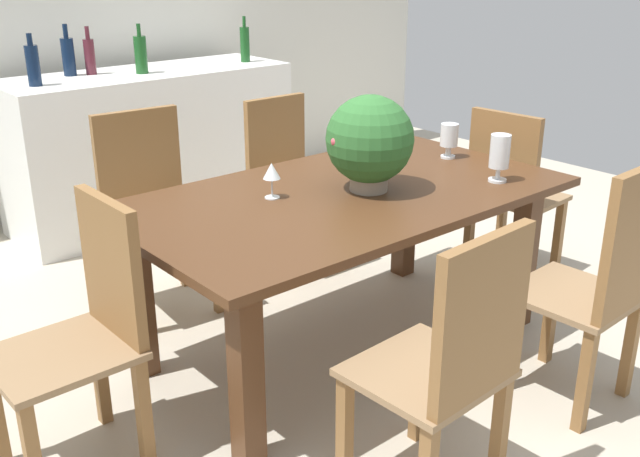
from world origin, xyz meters
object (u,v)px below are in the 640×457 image
at_px(chair_head_end, 87,325).
at_px(chair_near_right, 601,279).
at_px(flower_centerpiece, 370,141).
at_px(crystal_vase_center_near, 449,137).
at_px(chair_far_left, 150,201).
at_px(wine_glass, 272,172).
at_px(wine_bottle_dark, 90,56).
at_px(chair_far_right, 287,174).
at_px(wine_bottle_green, 33,65).
at_px(dining_table, 345,216).
at_px(wine_bottle_amber, 68,56).
at_px(chair_near_left, 452,359).
at_px(wine_bottle_tall, 245,44).
at_px(kitchen_counter, 152,146).
at_px(chair_foot_end, 510,187).
at_px(wine_bottle_clear, 141,54).
at_px(crystal_vase_left, 500,153).

xyz_separation_m(chair_head_end, chair_near_right, (1.63, -0.98, 0.03)).
distance_m(flower_centerpiece, crystal_vase_center_near, 0.68).
distance_m(chair_far_left, wine_glass, 0.91).
bearing_deg(wine_bottle_dark, chair_far_right, -67.11).
bearing_deg(wine_bottle_green, wine_glass, -83.02).
distance_m(dining_table, wine_bottle_amber, 2.35).
bearing_deg(chair_near_left, chair_far_right, -116.36).
xyz_separation_m(dining_table, wine_bottle_dark, (-0.11, 2.25, 0.46)).
height_order(wine_glass, wine_bottle_green, wine_bottle_green).
bearing_deg(wine_glass, flower_centerpiece, -26.17).
xyz_separation_m(wine_bottle_tall, wine_bottle_green, (-1.46, 0.01, -0.00)).
height_order(kitchen_counter, wine_bottle_dark, wine_bottle_dark).
bearing_deg(wine_bottle_tall, kitchen_counter, 173.30).
height_order(flower_centerpiece, wine_bottle_green, wine_bottle_green).
bearing_deg(wine_bottle_amber, chair_head_end, -112.81).
distance_m(chair_foot_end, wine_bottle_dark, 2.67).
distance_m(chair_far_left, wine_bottle_clear, 1.36).
xyz_separation_m(crystal_vase_left, wine_bottle_amber, (-0.85, 2.63, 0.23)).
xyz_separation_m(chair_far_right, crystal_vase_center_near, (0.32, -0.90, 0.33)).
xyz_separation_m(flower_centerpiece, wine_glass, (-0.38, 0.19, -0.11)).
xyz_separation_m(chair_near_left, flower_centerpiece, (0.52, 0.92, 0.43)).
bearing_deg(chair_far_right, chair_near_right, -89.51).
xyz_separation_m(chair_foot_end, crystal_vase_center_near, (-0.45, 0.07, 0.33)).
relative_size(chair_near_right, wine_bottle_dark, 3.48).
height_order(crystal_vase_center_near, wine_bottle_clear, wine_bottle_clear).
distance_m(chair_foot_end, kitchen_counter, 2.37).
relative_size(crystal_vase_left, wine_glass, 1.41).
xyz_separation_m(chair_far_right, crystal_vase_left, (0.19, -1.30, 0.36)).
bearing_deg(wine_bottle_dark, wine_bottle_green, -157.09).
bearing_deg(dining_table, chair_far_left, 113.42).
bearing_deg(dining_table, wine_bottle_tall, 65.59).
bearing_deg(crystal_vase_center_near, wine_glass, 176.21).
distance_m(dining_table, wine_bottle_dark, 2.30).
xyz_separation_m(dining_table, chair_far_right, (0.43, 0.97, -0.12)).
bearing_deg(wine_bottle_dark, crystal_vase_left, -74.29).
distance_m(kitchen_counter, wine_bottle_green, 0.96).
bearing_deg(dining_table, crystal_vase_center_near, 5.09).
bearing_deg(chair_foot_end, chair_near_left, 116.42).
bearing_deg(chair_far_left, wine_glass, -76.00).
xyz_separation_m(chair_near_left, wine_bottle_amber, (0.20, 3.26, 0.57)).
xyz_separation_m(crystal_vase_left, wine_bottle_dark, (-0.73, 2.59, 0.22)).
bearing_deg(crystal_vase_center_near, dining_table, -174.91).
xyz_separation_m(chair_near_right, wine_bottle_tall, (0.50, 3.04, 0.56)).
bearing_deg(wine_bottle_clear, flower_centerpiece, -91.67).
xyz_separation_m(chair_head_end, chair_near_left, (0.76, -0.97, 0.01)).
bearing_deg(chair_head_end, wine_bottle_tall, 133.52).
xyz_separation_m(kitchen_counter, wine_bottle_clear, (-0.06, -0.07, 0.61)).
bearing_deg(chair_far_right, dining_table, -113.72).
bearing_deg(chair_far_left, wine_bottle_tall, 43.31).
bearing_deg(flower_centerpiece, crystal_vase_center_near, 10.06).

